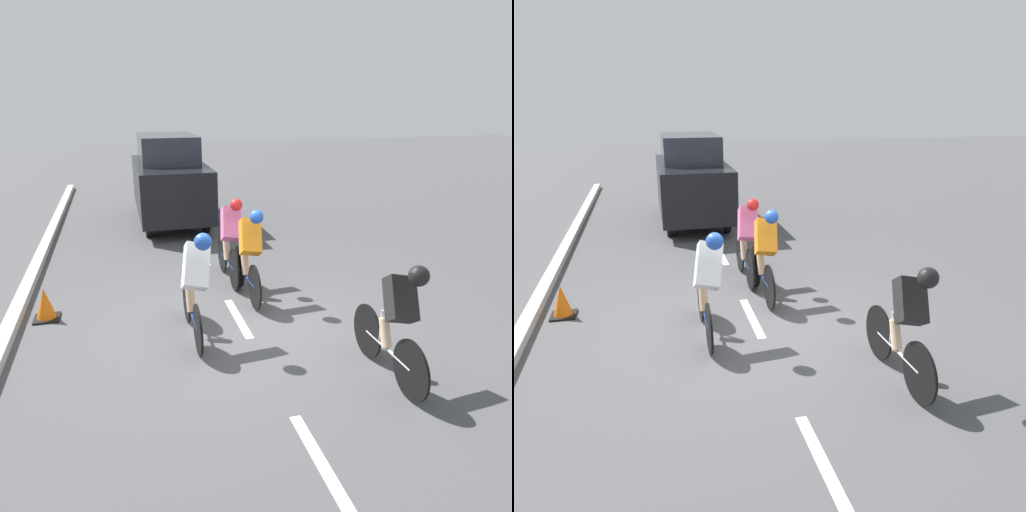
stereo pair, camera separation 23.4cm
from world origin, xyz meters
TOP-DOWN VIEW (x-y plane):
  - ground_plane at (0.00, 0.00)m, footprint 60.00×60.00m
  - lane_stripe_near at (0.00, 2.93)m, footprint 0.12×1.40m
  - lane_stripe_mid at (0.00, -0.27)m, footprint 0.12×1.40m
  - lane_stripe_far at (0.00, -3.47)m, footprint 0.12×1.40m
  - curb at (3.20, -0.27)m, footprint 0.20×24.43m
  - cyclist_white at (0.69, 0.21)m, footprint 0.45×1.70m
  - cyclist_pink at (-0.24, -1.83)m, footprint 0.41×1.67m
  - cyclist_black at (-1.35, 1.83)m, footprint 0.42×1.68m
  - cyclist_orange at (-0.36, -0.98)m, footprint 0.40×1.73m
  - support_car at (0.28, -6.52)m, footprint 1.70×3.99m
  - traffic_cone at (2.75, -0.99)m, footprint 0.36×0.36m

SIDE VIEW (x-z plane):
  - ground_plane at x=0.00m, z-range 0.00..0.00m
  - lane_stripe_near at x=0.00m, z-range 0.00..0.01m
  - lane_stripe_mid at x=0.00m, z-range 0.00..0.01m
  - lane_stripe_far at x=0.00m, z-range 0.00..0.01m
  - curb at x=3.20m, z-range 0.00..0.14m
  - traffic_cone at x=2.75m, z-range -0.01..0.48m
  - cyclist_black at x=-1.35m, z-range 0.04..1.51m
  - cyclist_orange at x=-0.36m, z-range 0.03..1.56m
  - cyclist_pink at x=-0.24m, z-range 0.02..1.56m
  - cyclist_white at x=0.69m, z-range 0.04..1.59m
  - support_car at x=0.28m, z-range -0.01..2.23m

